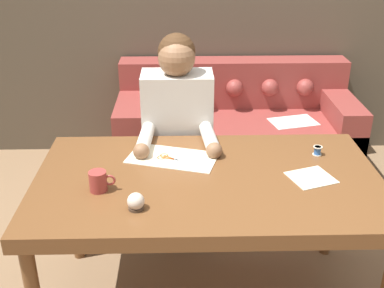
{
  "coord_description": "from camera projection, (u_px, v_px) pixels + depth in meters",
  "views": [
    {
      "loc": [
        -0.24,
        -1.79,
        1.8
      ],
      "look_at": [
        -0.19,
        0.23,
        0.84
      ],
      "focal_mm": 45.0,
      "sensor_mm": 36.0,
      "label": 1
    }
  ],
  "objects": [
    {
      "name": "pattern_paper_offcut",
      "position": [
        311.0,
        178.0,
        2.15
      ],
      "size": [
        0.23,
        0.22,
        0.0
      ],
      "color": "beige",
      "rests_on": "dining_table"
    },
    {
      "name": "scissors",
      "position": [
        170.0,
        158.0,
        2.32
      ],
      "size": [
        0.19,
        0.14,
        0.01
      ],
      "color": "silver",
      "rests_on": "dining_table"
    },
    {
      "name": "mug",
      "position": [
        99.0,
        181.0,
        2.04
      ],
      "size": [
        0.11,
        0.08,
        0.09
      ],
      "color": "#9E3833",
      "rests_on": "dining_table"
    },
    {
      "name": "pin_cushion",
      "position": [
        136.0,
        202.0,
        1.91
      ],
      "size": [
        0.07,
        0.07,
        0.07
      ],
      "color": "#4C3828",
      "rests_on": "dining_table"
    },
    {
      "name": "dining_table",
      "position": [
        208.0,
        190.0,
        2.19
      ],
      "size": [
        1.56,
        0.89,
        0.74
      ],
      "color": "brown",
      "rests_on": "ground_plane"
    },
    {
      "name": "person",
      "position": [
        178.0,
        144.0,
        2.73
      ],
      "size": [
        0.43,
        0.57,
        1.25
      ],
      "color": "#33281E",
      "rests_on": "ground_plane"
    },
    {
      "name": "couch",
      "position": [
        234.0,
        132.0,
        3.67
      ],
      "size": [
        1.74,
        0.76,
        0.8
      ],
      "color": "brown",
      "rests_on": "ground_plane"
    },
    {
      "name": "pattern_paper_main",
      "position": [
        172.0,
        158.0,
        2.33
      ],
      "size": [
        0.47,
        0.33,
        0.0
      ],
      "color": "beige",
      "rests_on": "dining_table"
    },
    {
      "name": "thread_spool",
      "position": [
        317.0,
        151.0,
        2.35
      ],
      "size": [
        0.04,
        0.04,
        0.05
      ],
      "color": "#3366B2",
      "rests_on": "dining_table"
    }
  ]
}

